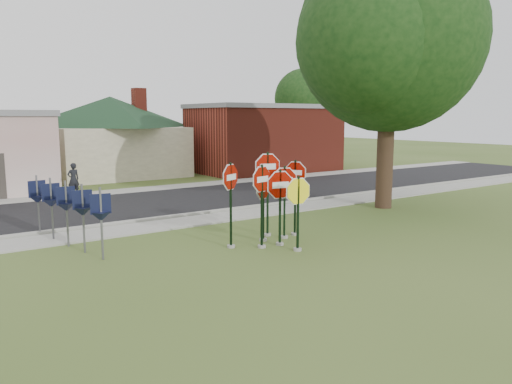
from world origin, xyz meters
TOP-DOWN VIEW (x-y plane):
  - ground at (0.00, 0.00)m, footprint 120.00×120.00m
  - sidewalk_near at (0.00, 5.50)m, footprint 60.00×1.60m
  - road at (0.00, 10.00)m, footprint 60.00×7.00m
  - sidewalk_far at (0.00, 14.30)m, footprint 60.00×1.60m
  - curb at (0.00, 6.50)m, footprint 60.00×0.20m
  - stop_sign_center at (-0.07, 0.97)m, footprint 1.16×0.24m
  - stop_sign_yellow at (-0.04, 0.16)m, footprint 1.08×0.24m
  - stop_sign_left at (-0.70, 1.03)m, footprint 1.04×0.29m
  - stop_sign_right at (0.58, 1.59)m, footprint 1.00×0.50m
  - stop_sign_back_right at (0.33, 2.16)m, footprint 1.13×0.33m
  - stop_sign_back_left at (-0.19, 1.68)m, footprint 1.05×0.54m
  - stop_sign_far_right at (1.14, 1.73)m, footprint 0.52×0.87m
  - stop_sign_far_left at (-1.45, 1.57)m, footprint 0.97×0.49m
  - route_sign_row at (-5.40, 4.50)m, footprint 1.43×4.63m
  - building_house at (2.00, 22.00)m, footprint 11.60×11.60m
  - building_brick at (12.00, 18.50)m, footprint 10.20×6.20m
  - oak_tree at (7.50, 3.50)m, footprint 11.30×10.70m
  - bg_tree_right at (22.00, 26.00)m, footprint 5.60×5.60m
  - pedestrian at (-2.65, 14.14)m, footprint 0.64×0.48m

SIDE VIEW (x-z plane):
  - ground at x=0.00m, z-range 0.00..0.00m
  - road at x=0.00m, z-range 0.00..0.04m
  - sidewalk_near at x=0.00m, z-range 0.00..0.06m
  - sidewalk_far at x=0.00m, z-range 0.00..0.06m
  - curb at x=0.00m, z-range 0.00..0.14m
  - pedestrian at x=-2.65m, z-range 0.06..1.66m
  - route_sign_row at x=-5.40m, z-range 0.22..2.22m
  - stop_sign_yellow at x=-0.04m, z-range 0.24..2.54m
  - stop_sign_back_left at x=-0.19m, z-range 0.26..2.59m
  - stop_sign_right at x=0.58m, z-range 0.29..2.73m
  - stop_sign_center at x=-0.07m, z-range 0.29..2.73m
  - stop_sign_far_right at x=1.14m, z-range 0.30..2.88m
  - stop_sign_left at x=-0.70m, z-range 0.32..2.92m
  - stop_sign_far_left at x=-1.45m, z-range 0.33..3.00m
  - stop_sign_back_right at x=0.33m, z-range 0.40..3.27m
  - building_brick at x=12.00m, z-range 0.03..4.78m
  - building_house at x=2.00m, z-range 0.55..6.75m
  - bg_tree_right at x=22.00m, z-range 1.38..9.78m
  - oak_tree at x=7.50m, z-range 1.60..12.53m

